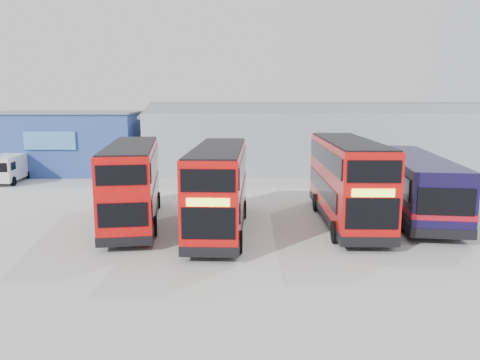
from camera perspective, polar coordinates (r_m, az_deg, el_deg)
ground_plane at (r=22.95m, az=-1.42°, el=-5.70°), size 120.00×120.00×0.00m
office_block at (r=42.77m, az=-20.13°, el=4.46°), size 12.30×8.32×5.12m
maintenance_shed at (r=42.93m, az=9.85°, el=4.96°), size 30.50×12.00×5.89m
double_decker_left at (r=23.68m, az=-12.97°, el=-0.54°), size 3.51×9.63×3.99m
double_decker_centre at (r=21.87m, az=-2.59°, el=-1.13°), size 2.74×9.55×4.00m
double_decker_right at (r=23.82m, az=12.91°, el=-0.24°), size 2.72×9.96×4.18m
single_decker_blue at (r=26.76m, az=20.36°, el=-0.64°), size 4.25×11.89×3.16m
panel_van at (r=38.94m, az=-26.42°, el=1.41°), size 2.32×4.80×2.03m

